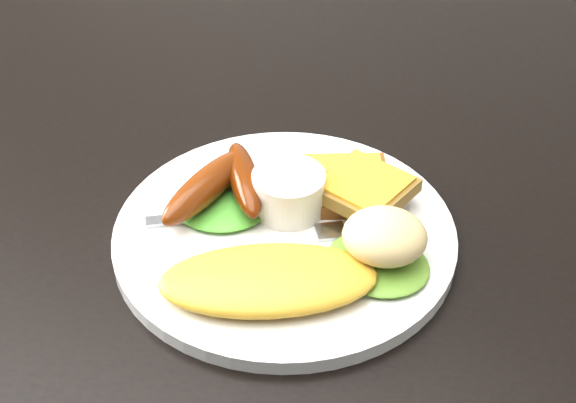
% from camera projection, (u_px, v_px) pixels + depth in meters
% --- Properties ---
extents(dining_table, '(1.20, 0.80, 0.04)m').
position_uv_depth(dining_table, '(230.00, 127.00, 0.80)').
color(dining_table, black).
rests_on(dining_table, ground).
extents(plate, '(0.27, 0.27, 0.01)m').
position_uv_depth(plate, '(285.00, 234.00, 0.64)').
color(plate, white).
rests_on(plate, dining_table).
extents(lettuce_left, '(0.09, 0.09, 0.01)m').
position_uv_depth(lettuce_left, '(223.00, 205.00, 0.65)').
color(lettuce_left, green).
rests_on(lettuce_left, plate).
extents(lettuce_right, '(0.10, 0.10, 0.01)m').
position_uv_depth(lettuce_right, '(378.00, 263.00, 0.60)').
color(lettuce_right, '#498A2A').
rests_on(lettuce_right, plate).
extents(omelette, '(0.17, 0.12, 0.02)m').
position_uv_depth(omelette, '(268.00, 279.00, 0.58)').
color(omelette, yellow).
rests_on(omelette, plate).
extents(sausage_a, '(0.06, 0.11, 0.03)m').
position_uv_depth(sausage_a, '(206.00, 186.00, 0.64)').
color(sausage_a, brown).
rests_on(sausage_a, lettuce_left).
extents(sausage_b, '(0.07, 0.10, 0.02)m').
position_uv_depth(sausage_b, '(244.00, 179.00, 0.65)').
color(sausage_b, '#5D2C05').
rests_on(sausage_b, lettuce_left).
extents(ramekin, '(0.06, 0.06, 0.03)m').
position_uv_depth(ramekin, '(289.00, 192.00, 0.64)').
color(ramekin, white).
rests_on(ramekin, plate).
extents(toast_a, '(0.09, 0.09, 0.01)m').
position_uv_depth(toast_a, '(344.00, 185.00, 0.67)').
color(toast_a, '#975523').
rests_on(toast_a, plate).
extents(toast_b, '(0.09, 0.09, 0.01)m').
position_uv_depth(toast_b, '(365.00, 188.00, 0.64)').
color(toast_b, olive).
rests_on(toast_b, toast_a).
extents(potato_salad, '(0.07, 0.07, 0.03)m').
position_uv_depth(potato_salad, '(385.00, 236.00, 0.59)').
color(potato_salad, '#F8EFAB').
rests_on(potato_salad, lettuce_right).
extents(fork, '(0.13, 0.07, 0.00)m').
position_uv_depth(fork, '(233.00, 214.00, 0.65)').
color(fork, '#ADAFB7').
rests_on(fork, plate).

